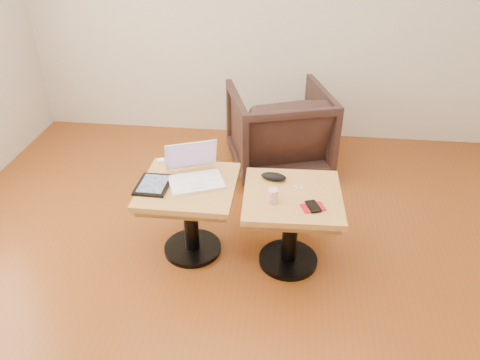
# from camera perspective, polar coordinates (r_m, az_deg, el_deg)

# --- Properties ---
(room_shell) EXTENTS (4.52, 4.52, 2.71)m
(room_shell) POSITION_cam_1_polar(r_m,az_deg,el_deg) (2.18, 0.03, 11.92)
(room_shell) COLOR brown
(room_shell) RESTS_ON ground
(side_table_left) EXTENTS (0.59, 0.59, 0.54)m
(side_table_left) POSITION_cam_1_polar(r_m,az_deg,el_deg) (3.00, -6.17, -2.60)
(side_table_left) COLOR black
(side_table_left) RESTS_ON ground
(side_table_right) EXTENTS (0.61, 0.61, 0.54)m
(side_table_right) POSITION_cam_1_polar(r_m,az_deg,el_deg) (2.91, 6.29, -3.91)
(side_table_right) COLOR black
(side_table_right) RESTS_ON ground
(laptop) EXTENTS (0.42, 0.40, 0.23)m
(laptop) POSITION_cam_1_polar(r_m,az_deg,el_deg) (2.94, -5.57, 0.82)
(laptop) COLOR white
(laptop) RESTS_ON side_table_left
(tablet) EXTENTS (0.20, 0.25, 0.02)m
(tablet) POSITION_cam_1_polar(r_m,az_deg,el_deg) (2.93, -10.52, -0.57)
(tablet) COLOR black
(tablet) RESTS_ON side_table_left
(charging_adapter) EXTENTS (0.06, 0.06, 0.03)m
(charging_adapter) POSITION_cam_1_polar(r_m,az_deg,el_deg) (3.17, -9.60, 2.29)
(charging_adapter) COLOR white
(charging_adapter) RESTS_ON side_table_left
(glasses_case) EXTENTS (0.17, 0.10, 0.05)m
(glasses_case) POSITION_cam_1_polar(r_m,az_deg,el_deg) (2.94, 4.13, 0.41)
(glasses_case) COLOR black
(glasses_case) RESTS_ON side_table_right
(striped_cup) EXTENTS (0.09, 0.09, 0.08)m
(striped_cup) POSITION_cam_1_polar(r_m,az_deg,el_deg) (2.73, 4.00, -1.92)
(striped_cup) COLOR #ED5276
(striped_cup) RESTS_ON side_table_right
(earbuds_tangle) EXTENTS (0.07, 0.05, 0.01)m
(earbuds_tangle) POSITION_cam_1_polar(r_m,az_deg,el_deg) (2.89, 7.16, -0.93)
(earbuds_tangle) COLOR white
(earbuds_tangle) RESTS_ON side_table_right
(phone_on_sleeve) EXTENTS (0.15, 0.13, 0.02)m
(phone_on_sleeve) POSITION_cam_1_polar(r_m,az_deg,el_deg) (2.73, 8.89, -3.24)
(phone_on_sleeve) COLOR maroon
(phone_on_sleeve) RESTS_ON side_table_right
(armchair) EXTENTS (0.98, 1.00, 0.73)m
(armchair) POSITION_cam_1_polar(r_m,az_deg,el_deg) (3.99, 4.75, 6.10)
(armchair) COLOR #321F1C
(armchair) RESTS_ON ground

